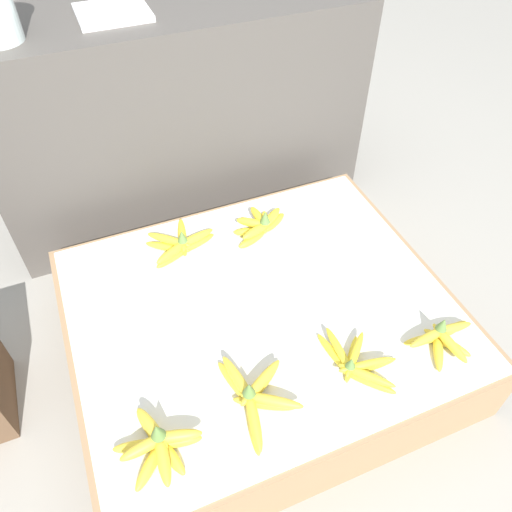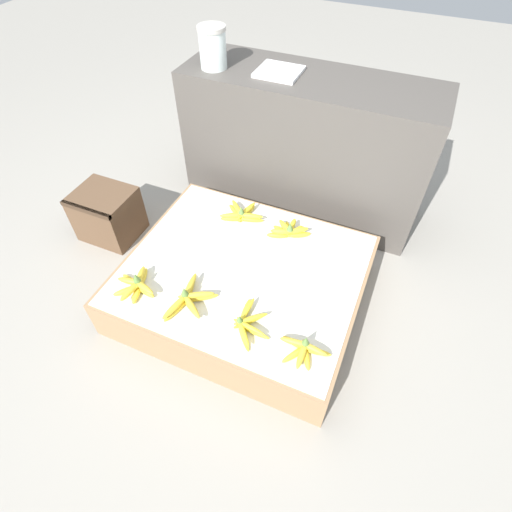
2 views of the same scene
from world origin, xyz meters
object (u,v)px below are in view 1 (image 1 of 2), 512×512
Objects in this scene: banana_bunch_front_left at (158,444)px; banana_bunch_back_midleft at (180,243)px; banana_bunch_back_midright at (260,225)px; foam_tray_white at (113,12)px; banana_bunch_front_right at (441,338)px; banana_bunch_front_midright at (356,363)px; banana_bunch_front_midleft at (255,396)px.

banana_bunch_back_midleft is (0.24, 0.63, -0.00)m from banana_bunch_front_left.
banana_bunch_front_left is at bearing -130.11° from banana_bunch_back_midright.
banana_bunch_front_left is at bearing -101.55° from foam_tray_white.
banana_bunch_front_left reaches higher than banana_bunch_back_midright.
banana_bunch_back_midright is 0.81m from foam_tray_white.
banana_bunch_front_right is at bearing -63.35° from foam_tray_white.
banana_bunch_front_midright is 0.26m from banana_bunch_front_right.
banana_bunch_front_left is 1.03× the size of foam_tray_white.
foam_tray_white reaches higher than banana_bunch_front_left.
banana_bunch_back_midright is at bearing 93.01° from banana_bunch_front_midright.
banana_bunch_back_midright is at bearing 66.21° from banana_bunch_front_midleft.
foam_tray_white reaches higher than banana_bunch_front_midleft.
banana_bunch_front_left is 0.26m from banana_bunch_front_midleft.
banana_bunch_back_midleft is at bearing 116.67° from banana_bunch_front_midright.
banana_bunch_front_midright is at bearing -74.33° from foam_tray_white.
banana_bunch_back_midright reaches higher than banana_bunch_front_midleft.
banana_bunch_front_midright is 1.15× the size of banana_bunch_back_midright.
banana_bunch_back_midleft is at bearing 131.74° from banana_bunch_front_right.
banana_bunch_front_left is 1.28m from foam_tray_white.
banana_bunch_front_midright is 1.13× the size of foam_tray_white.
banana_bunch_front_midright is 1.15× the size of banana_bunch_front_right.
banana_bunch_back_midright is (0.28, -0.02, 0.00)m from banana_bunch_back_midleft.
banana_bunch_front_right is at bearing -0.38° from banana_bunch_front_left.
banana_bunch_front_right is 0.92× the size of banana_bunch_back_midleft.
banana_bunch_back_midleft is 1.08× the size of banana_bunch_back_midright.
foam_tray_white is (0.23, 1.13, 0.55)m from banana_bunch_front_left.
banana_bunch_front_midright is at bearing -1.91° from banana_bunch_front_midleft.
banana_bunch_front_midleft is 1.29× the size of foam_tray_white.
banana_bunch_back_midleft reaches higher than banana_bunch_front_midright.
banana_bunch_front_midleft is 1.14× the size of banana_bunch_front_midright.
banana_bunch_front_left is 0.97× the size of banana_bunch_back_midleft.
banana_bunch_front_left is 0.80m from banana_bunch_front_right.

